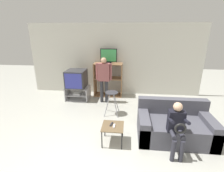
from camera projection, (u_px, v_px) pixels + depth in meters
name	position (u px, v px, depth m)	size (l,w,h in m)	color
wall_back	(114.00, 60.00, 6.04)	(6.40, 0.06, 2.60)	beige
tv_stand	(78.00, 93.00, 5.75)	(0.78, 0.60, 0.46)	#A8A8AD
television_main	(76.00, 79.00, 5.60)	(0.65, 0.67, 0.59)	#2D2D33
media_shelf	(108.00, 79.00, 5.99)	(1.02, 0.47, 1.22)	#8E6642
television_flat	(109.00, 56.00, 5.74)	(0.59, 0.20, 0.51)	black
folding_stool	(112.00, 96.00, 4.61)	(0.40, 0.45, 0.68)	#99999E
snack_table	(113.00, 128.00, 3.42)	(0.45, 0.45, 0.41)	brown
remote_control_black	(111.00, 124.00, 3.45)	(0.04, 0.14, 0.02)	#232328
remote_control_white	(114.00, 126.00, 3.39)	(0.04, 0.14, 0.02)	silver
couch	(174.00, 126.00, 3.64)	(1.59, 0.94, 0.81)	#4C4C56
person_standing_adult	(104.00, 76.00, 5.30)	(0.53, 0.20, 1.52)	#2D2D33
person_seated_child	(177.00, 125.00, 3.04)	(0.33, 0.43, 1.05)	#2D2D38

